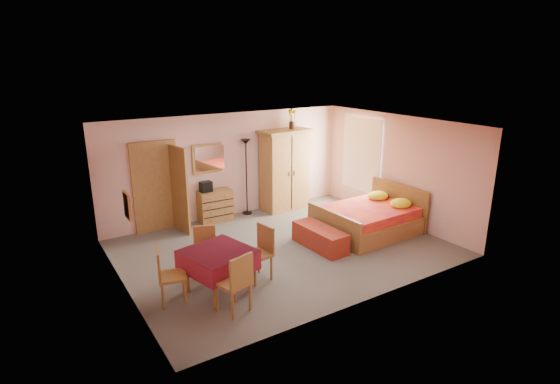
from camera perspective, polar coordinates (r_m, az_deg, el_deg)
floor at (r=9.33m, az=0.47°, el=-7.33°), size 6.50×6.50×0.00m
ceiling at (r=8.60m, az=0.51°, el=8.69°), size 6.50×6.50×0.00m
wall_back at (r=10.99m, az=-6.60°, el=3.48°), size 6.50×0.10×2.60m
wall_front at (r=7.02m, az=11.65°, el=-4.55°), size 6.50×0.10×2.60m
wall_left at (r=7.70m, az=-20.32°, el=-3.34°), size 0.10×5.00×2.60m
wall_right at (r=10.92m, az=14.99°, el=2.93°), size 0.10×5.00×2.60m
doorway at (r=10.38m, az=-15.94°, el=0.56°), size 1.06×0.12×2.15m
window at (r=11.69m, az=10.62°, el=4.86°), size 0.08×1.40×1.95m
picture_left at (r=7.02m, az=-19.33°, el=-1.70°), size 0.04×0.32×0.42m
picture_back at (r=12.09m, az=3.53°, el=5.99°), size 0.30×0.04×0.40m
chest_of_drawers at (r=10.84m, az=-8.44°, el=-1.81°), size 0.83×0.43×0.77m
wall_mirror at (r=10.72m, az=-9.17°, el=4.40°), size 0.91×0.12×0.72m
stereo at (r=10.64m, az=-9.65°, el=0.68°), size 0.29×0.22×0.26m
floor_lamp at (r=11.11m, az=-4.40°, el=1.94°), size 0.31×0.31×1.94m
wardrobe at (r=11.46m, az=0.64°, el=2.90°), size 1.40×0.80×2.12m
sunflower_vase at (r=11.39m, az=1.56°, el=9.53°), size 0.22×0.22×0.51m
bed at (r=10.16m, az=11.35°, el=-2.57°), size 2.22×1.77×1.00m
bench at (r=9.31m, az=5.22°, el=-5.95°), size 0.54×1.35×0.45m
dining_table at (r=7.61m, az=-8.03°, el=-10.19°), size 1.24×1.24×0.76m
chair_south at (r=6.99m, az=-6.16°, el=-11.60°), size 0.56×0.56×1.00m
chair_north at (r=8.19m, az=-9.74°, el=-7.74°), size 0.53×0.53×0.90m
chair_west at (r=7.39m, az=-13.89°, el=-10.55°), size 0.54×0.54×0.96m
chair_east at (r=7.88m, az=-3.05°, el=-8.09°), size 0.51×0.51×1.00m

